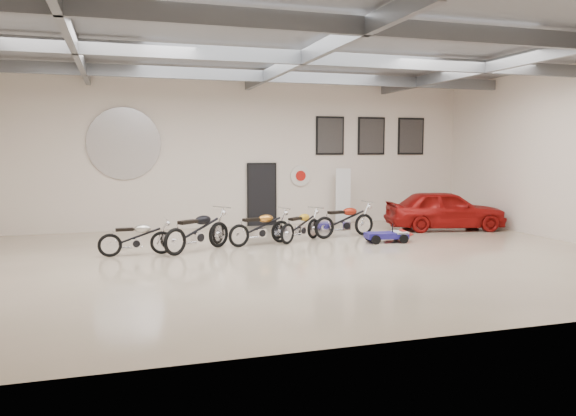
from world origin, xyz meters
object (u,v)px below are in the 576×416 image
object	(u,v)px
motorcycle_black	(198,230)
vintage_car	(445,210)
motorcycle_red	(345,219)
go_kart	(391,233)
motorcycle_yellow	(301,225)
banner_stand	(343,197)
motorcycle_silver	(136,237)
motorcycle_gold	(260,227)

from	to	relation	value
motorcycle_black	vintage_car	world-z (taller)	vintage_car
motorcycle_black	vintage_car	distance (m)	8.46
motorcycle_red	go_kart	size ratio (longest dim) A/B	1.41
motorcycle_black	motorcycle_yellow	world-z (taller)	motorcycle_black
banner_stand	motorcycle_silver	world-z (taller)	banner_stand
motorcycle_silver	motorcycle_red	xyz separation A→B (m)	(6.07, 1.20, 0.07)
motorcycle_yellow	go_kart	bearing A→B (deg)	-55.89
motorcycle_red	motorcycle_black	bearing A→B (deg)	-178.45
motorcycle_red	vintage_car	world-z (taller)	vintage_car
motorcycle_gold	banner_stand	bearing A→B (deg)	23.62
motorcycle_red	go_kart	distance (m)	1.54
banner_stand	motorcycle_red	bearing A→B (deg)	-101.05
motorcycle_black	motorcycle_red	bearing A→B (deg)	-21.18
motorcycle_silver	vintage_car	world-z (taller)	vintage_car
motorcycle_gold	vintage_car	distance (m)	6.61
motorcycle_gold	motorcycle_yellow	size ratio (longest dim) A/B	1.07
motorcycle_yellow	vintage_car	xyz separation A→B (m)	(5.26, 0.88, 0.18)
motorcycle_black	go_kart	distance (m)	5.44
motorcycle_gold	go_kart	bearing A→B (deg)	-27.58
motorcycle_black	go_kart	xyz separation A→B (m)	(5.43, -0.14, -0.29)
motorcycle_gold	vintage_car	bearing A→B (deg)	-7.86
motorcycle_silver	motorcycle_gold	world-z (taller)	motorcycle_gold
motorcycle_yellow	motorcycle_red	xyz separation A→B (m)	(1.49, 0.35, 0.06)
motorcycle_silver	go_kart	world-z (taller)	motorcycle_silver
motorcycle_yellow	banner_stand	bearing A→B (deg)	14.74
motorcycle_gold	motorcycle_red	bearing A→B (deg)	-5.50
motorcycle_red	vintage_car	size ratio (longest dim) A/B	0.54
vintage_car	motorcycle_black	bearing A→B (deg)	112.50
banner_stand	vintage_car	distance (m)	3.50
banner_stand	motorcycle_yellow	world-z (taller)	banner_stand
motorcycle_silver	motorcycle_gold	distance (m)	3.38
motorcycle_red	go_kart	world-z (taller)	motorcycle_red
banner_stand	motorcycle_silver	bearing A→B (deg)	-140.48
motorcycle_gold	go_kart	xyz separation A→B (m)	(3.64, -0.64, -0.24)
motorcycle_black	motorcycle_red	size ratio (longest dim) A/B	1.05
go_kart	vintage_car	distance (m)	3.39
vintage_car	motorcycle_red	bearing A→B (deg)	109.47
motorcycle_silver	go_kart	distance (m)	6.97
motorcycle_gold	motorcycle_red	world-z (taller)	motorcycle_red
motorcycle_silver	vintage_car	distance (m)	9.99
banner_stand	motorcycle_silver	size ratio (longest dim) A/B	1.08
banner_stand	motorcycle_gold	size ratio (longest dim) A/B	1.00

